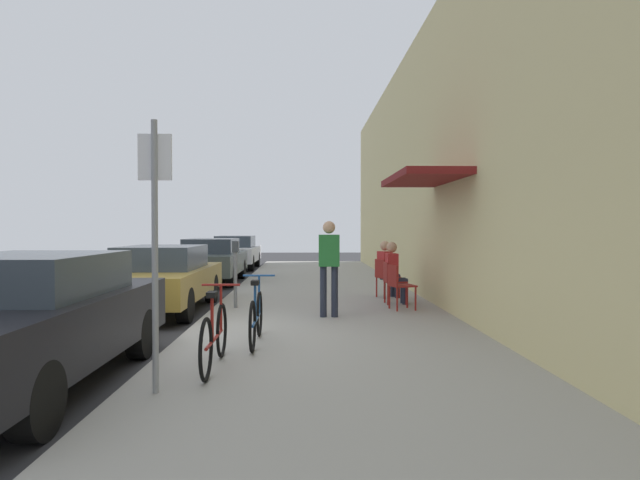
{
  "coord_description": "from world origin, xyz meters",
  "views": [
    {
      "loc": [
        1.83,
        -7.93,
        1.69
      ],
      "look_at": [
        2.22,
        6.32,
        1.39
      ],
      "focal_mm": 30.47,
      "sensor_mm": 36.0,
      "label": 1
    }
  ],
  "objects_px": {
    "bicycle_0": "(215,336)",
    "seated_patron_2": "(387,267)",
    "seated_patron_1": "(395,270)",
    "cafe_chair_2": "(385,276)",
    "cafe_chair_1": "(392,280)",
    "parked_car_0": "(25,319)",
    "street_sign": "(155,234)",
    "parked_car_3": "(235,252)",
    "cafe_chair_0": "(398,284)",
    "parking_meter": "(235,269)",
    "parked_car_1": "(161,277)",
    "parked_car_2": "(211,260)",
    "pedestrian_standing": "(329,261)",
    "bicycle_1": "(256,317)"
  },
  "relations": [
    {
      "from": "bicycle_0",
      "to": "seated_patron_2",
      "type": "xyz_separation_m",
      "value": [
        2.88,
        6.14,
        0.34
      ]
    },
    {
      "from": "bicycle_1",
      "to": "cafe_chair_0",
      "type": "bearing_deg",
      "value": 50.77
    },
    {
      "from": "parked_car_0",
      "to": "seated_patron_1",
      "type": "relative_size",
      "value": 3.41
    },
    {
      "from": "parked_car_3",
      "to": "seated_patron_2",
      "type": "bearing_deg",
      "value": -65.73
    },
    {
      "from": "seated_patron_1",
      "to": "cafe_chair_2",
      "type": "bearing_deg",
      "value": 93.19
    },
    {
      "from": "parked_car_1",
      "to": "parked_car_3",
      "type": "xyz_separation_m",
      "value": [
        0.0,
        11.76,
        0.02
      ]
    },
    {
      "from": "street_sign",
      "to": "cafe_chair_0",
      "type": "xyz_separation_m",
      "value": [
        3.23,
        5.19,
        -1.02
      ]
    },
    {
      "from": "seated_patron_2",
      "to": "pedestrian_standing",
      "type": "relative_size",
      "value": 0.76
    },
    {
      "from": "parked_car_1",
      "to": "bicycle_1",
      "type": "relative_size",
      "value": 2.57
    },
    {
      "from": "parking_meter",
      "to": "bicycle_0",
      "type": "xyz_separation_m",
      "value": [
        0.36,
        -4.67,
        -0.41
      ]
    },
    {
      "from": "street_sign",
      "to": "cafe_chair_2",
      "type": "distance_m",
      "value": 7.79
    },
    {
      "from": "cafe_chair_0",
      "to": "cafe_chair_2",
      "type": "distance_m",
      "value": 1.81
    },
    {
      "from": "parked_car_3",
      "to": "seated_patron_2",
      "type": "xyz_separation_m",
      "value": [
        4.79,
        -10.63,
        0.1
      ]
    },
    {
      "from": "parked_car_0",
      "to": "street_sign",
      "type": "bearing_deg",
      "value": -19.52
    },
    {
      "from": "seated_patron_2",
      "to": "bicycle_0",
      "type": "bearing_deg",
      "value": -115.13
    },
    {
      "from": "cafe_chair_2",
      "to": "pedestrian_standing",
      "type": "height_order",
      "value": "pedestrian_standing"
    },
    {
      "from": "parked_car_3",
      "to": "cafe_chair_1",
      "type": "height_order",
      "value": "parked_car_3"
    },
    {
      "from": "bicycle_0",
      "to": "seated_patron_2",
      "type": "relative_size",
      "value": 1.33
    },
    {
      "from": "parked_car_2",
      "to": "parking_meter",
      "type": "height_order",
      "value": "parking_meter"
    },
    {
      "from": "cafe_chair_1",
      "to": "street_sign",
      "type": "bearing_deg",
      "value": -118.26
    },
    {
      "from": "parked_car_2",
      "to": "cafe_chair_2",
      "type": "bearing_deg",
      "value": -45.25
    },
    {
      "from": "parking_meter",
      "to": "cafe_chair_2",
      "type": "relative_size",
      "value": 1.52
    },
    {
      "from": "seated_patron_1",
      "to": "cafe_chair_2",
      "type": "xyz_separation_m",
      "value": [
        -0.06,
        1.0,
        -0.19
      ]
    },
    {
      "from": "parked_car_1",
      "to": "parked_car_2",
      "type": "relative_size",
      "value": 1.0
    },
    {
      "from": "parked_car_0",
      "to": "seated_patron_2",
      "type": "height_order",
      "value": "parked_car_0"
    },
    {
      "from": "bicycle_1",
      "to": "seated_patron_2",
      "type": "bearing_deg",
      "value": 62.51
    },
    {
      "from": "parked_car_0",
      "to": "pedestrian_standing",
      "type": "xyz_separation_m",
      "value": [
        3.35,
        3.84,
        0.38
      ]
    },
    {
      "from": "parked_car_1",
      "to": "pedestrian_standing",
      "type": "height_order",
      "value": "pedestrian_standing"
    },
    {
      "from": "street_sign",
      "to": "cafe_chair_1",
      "type": "bearing_deg",
      "value": 61.74
    },
    {
      "from": "parked_car_0",
      "to": "street_sign",
      "type": "xyz_separation_m",
      "value": [
        1.5,
        -0.53,
        0.9
      ]
    },
    {
      "from": "parked_car_0",
      "to": "street_sign",
      "type": "distance_m",
      "value": 1.83
    },
    {
      "from": "parked_car_1",
      "to": "bicycle_0",
      "type": "distance_m",
      "value": 5.36
    },
    {
      "from": "street_sign",
      "to": "cafe_chair_0",
      "type": "bearing_deg",
      "value": 58.1
    },
    {
      "from": "pedestrian_standing",
      "to": "seated_patron_2",
      "type": "bearing_deg",
      "value": 61.53
    },
    {
      "from": "parking_meter",
      "to": "street_sign",
      "type": "xyz_separation_m",
      "value": [
        -0.05,
        -5.56,
        0.75
      ]
    },
    {
      "from": "parked_car_0",
      "to": "bicycle_0",
      "type": "bearing_deg",
      "value": 10.61
    },
    {
      "from": "parked_car_2",
      "to": "bicycle_1",
      "type": "height_order",
      "value": "parked_car_2"
    },
    {
      "from": "street_sign",
      "to": "bicycle_0",
      "type": "relative_size",
      "value": 1.52
    },
    {
      "from": "seated_patron_1",
      "to": "cafe_chair_0",
      "type": "bearing_deg",
      "value": -94.05
    },
    {
      "from": "parking_meter",
      "to": "seated_patron_2",
      "type": "distance_m",
      "value": 3.56
    },
    {
      "from": "seated_patron_1",
      "to": "parking_meter",
      "type": "bearing_deg",
      "value": -172.12
    },
    {
      "from": "bicycle_0",
      "to": "pedestrian_standing",
      "type": "xyz_separation_m",
      "value": [
        1.44,
        3.49,
        0.64
      ]
    },
    {
      "from": "parked_car_0",
      "to": "cafe_chair_1",
      "type": "height_order",
      "value": "parked_car_0"
    },
    {
      "from": "parked_car_0",
      "to": "bicycle_1",
      "type": "distance_m",
      "value": 2.81
    },
    {
      "from": "cafe_chair_1",
      "to": "seated_patron_2",
      "type": "xyz_separation_m",
      "value": [
        0.06,
        1.02,
        0.19
      ]
    },
    {
      "from": "parked_car_0",
      "to": "pedestrian_standing",
      "type": "relative_size",
      "value": 2.59
    },
    {
      "from": "parked_car_0",
      "to": "seated_patron_1",
      "type": "xyz_separation_m",
      "value": [
        4.79,
        5.48,
        0.08
      ]
    },
    {
      "from": "cafe_chair_0",
      "to": "seated_patron_1",
      "type": "xyz_separation_m",
      "value": [
        0.06,
        0.82,
        0.19
      ]
    },
    {
      "from": "seated_patron_1",
      "to": "cafe_chair_2",
      "type": "height_order",
      "value": "seated_patron_1"
    },
    {
      "from": "street_sign",
      "to": "cafe_chair_2",
      "type": "relative_size",
      "value": 2.99
    }
  ]
}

